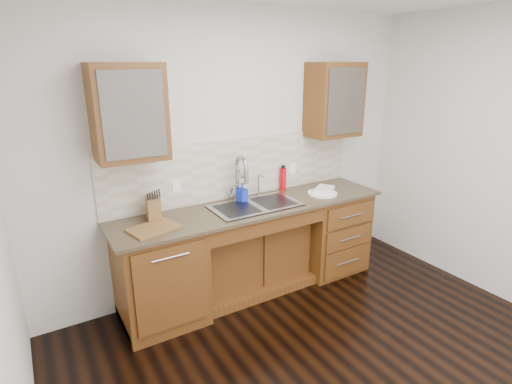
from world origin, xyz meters
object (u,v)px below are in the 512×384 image
soap_bottle (242,192)px  plate (322,193)px  water_bottle (283,179)px  cutting_board (154,228)px  knife_block (153,209)px

soap_bottle → plate: size_ratio=0.62×
water_bottle → cutting_board: (-1.49, -0.33, -0.11)m
soap_bottle → cutting_board: soap_bottle is taller
plate → cutting_board: 1.76m
knife_block → cutting_board: bearing=-100.2°
water_bottle → knife_block: water_bottle is taller
knife_block → cutting_board: (-0.07, -0.20, -0.09)m
plate → cutting_board: size_ratio=0.79×
water_bottle → knife_block: bearing=-175.1°
water_bottle → knife_block: 1.43m
soap_bottle → knife_block: (-0.87, -0.02, 0.01)m
plate → water_bottle: bearing=129.2°
knife_block → cutting_board: knife_block is taller
knife_block → water_bottle: bearing=13.4°
water_bottle → knife_block: (-1.42, -0.12, -0.02)m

